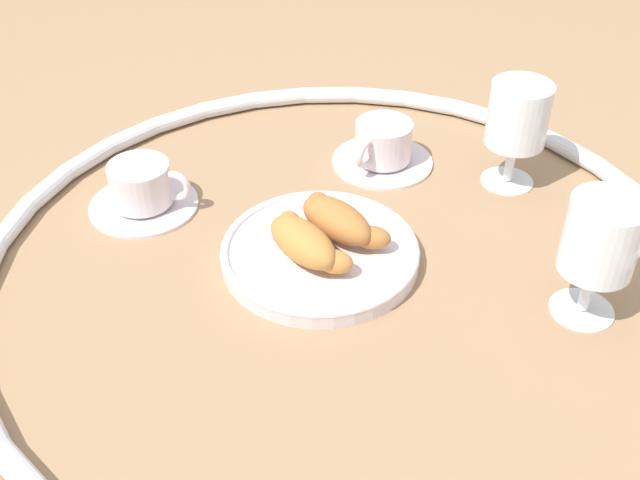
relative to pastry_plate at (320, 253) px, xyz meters
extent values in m
plane|color=#997551|center=(0.03, -0.01, -0.01)|extent=(2.20, 2.20, 0.00)
torus|color=silver|center=(0.03, -0.01, 0.00)|extent=(0.82, 0.82, 0.02)
cylinder|color=silver|center=(0.00, 0.00, 0.00)|extent=(0.23, 0.23, 0.02)
torus|color=silver|center=(0.00, 0.00, 0.01)|extent=(0.23, 0.23, 0.01)
ellipsoid|color=#BC7A38|center=(-0.01, -0.02, 0.03)|extent=(0.11, 0.10, 0.04)
ellipsoid|color=#BC7A38|center=(0.03, -0.04, 0.02)|extent=(0.04, 0.03, 0.03)
ellipsoid|color=#BC7A38|center=(-0.04, 0.01, 0.02)|extent=(0.04, 0.05, 0.03)
ellipsoid|color=#AD6B33|center=(0.01, 0.02, 0.03)|extent=(0.11, 0.09, 0.04)
ellipsoid|color=#AD6B33|center=(0.06, 0.01, 0.02)|extent=(0.05, 0.03, 0.03)
ellipsoid|color=#AD6B33|center=(-0.02, 0.06, 0.02)|extent=(0.04, 0.05, 0.03)
cylinder|color=silver|center=(-0.24, 0.04, -0.01)|extent=(0.14, 0.14, 0.01)
cylinder|color=silver|center=(-0.24, 0.04, 0.02)|extent=(0.08, 0.08, 0.05)
cylinder|color=brown|center=(-0.24, 0.04, 0.05)|extent=(0.07, 0.07, 0.01)
torus|color=silver|center=(-0.20, 0.05, 0.03)|extent=(0.04, 0.01, 0.04)
cylinder|color=silver|center=(0.03, 0.22, -0.01)|extent=(0.14, 0.14, 0.01)
cylinder|color=silver|center=(0.03, 0.22, 0.02)|extent=(0.08, 0.08, 0.05)
cylinder|color=#937A60|center=(0.03, 0.22, 0.05)|extent=(0.07, 0.07, 0.01)
torus|color=silver|center=(0.01, 0.18, 0.03)|extent=(0.02, 0.04, 0.04)
cylinder|color=white|center=(0.29, 0.00, -0.01)|extent=(0.07, 0.07, 0.01)
cylinder|color=white|center=(0.29, 0.00, 0.02)|extent=(0.01, 0.01, 0.05)
cylinder|color=white|center=(0.29, 0.00, 0.09)|extent=(0.08, 0.08, 0.08)
cylinder|color=yellow|center=(0.29, 0.00, 0.07)|extent=(0.07, 0.07, 0.05)
cylinder|color=white|center=(0.19, 0.22, -0.01)|extent=(0.07, 0.07, 0.01)
cylinder|color=white|center=(0.19, 0.22, 0.02)|extent=(0.01, 0.01, 0.05)
cylinder|color=white|center=(0.19, 0.22, 0.09)|extent=(0.08, 0.08, 0.08)
cylinder|color=gold|center=(0.19, 0.22, 0.07)|extent=(0.07, 0.07, 0.05)
camera|label=1|loc=(0.19, -0.67, 0.56)|focal=43.91mm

